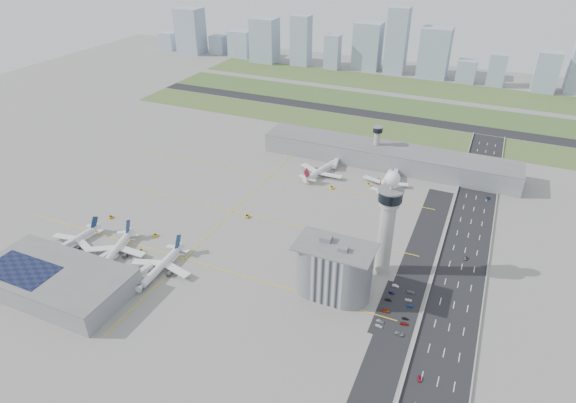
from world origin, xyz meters
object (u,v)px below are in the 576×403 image
at_px(jet_bridge_near_2, 133,280).
at_px(car_lot_8, 405,318).
at_px(car_hw_1, 466,258).
at_px(tug_4, 332,187).
at_px(tug_2, 141,251).
at_px(car_hw_4, 475,164).
at_px(car_lot_0, 379,326).
at_px(car_lot_7, 404,324).
at_px(jet_bridge_far_1, 396,172).
at_px(jet_bridge_near_0, 54,254).
at_px(jet_bridge_near_1, 92,266).
at_px(secondary_tower, 377,141).
at_px(tug_0, 111,217).
at_px(car_lot_11, 411,292).
at_px(airplane_near_b, 114,247).
at_px(tug_1, 155,235).
at_px(car_lot_9, 410,306).
at_px(car_lot_3, 388,300).
at_px(car_lot_1, 380,321).
at_px(car_lot_10, 408,300).
at_px(airplane_near_c, 160,263).
at_px(admin_building, 334,270).
at_px(car_lot_6, 399,334).
at_px(airplane_far_a, 322,167).
at_px(control_tower, 388,219).
at_px(car_lot_2, 385,311).
at_px(car_lot_5, 395,286).
at_px(car_hw_2, 488,198).
at_px(jet_bridge_far_0, 337,161).
at_px(car_hw_0, 420,379).
at_px(airplane_far_b, 386,177).
at_px(tug_5, 368,185).

relative_size(jet_bridge_near_2, car_lot_8, 4.23).
bearing_deg(car_hw_1, tug_4, 160.56).
distance_m(tug_2, car_hw_4, 278.09).
relative_size(car_lot_0, car_lot_7, 0.89).
relative_size(jet_bridge_far_1, car_lot_0, 3.80).
bearing_deg(jet_bridge_near_0, jet_bridge_near_1, -80.00).
distance_m(secondary_tower, car_lot_8, 189.04).
xyz_separation_m(tug_0, car_lot_11, (205.18, 6.11, -0.29)).
height_order(airplane_near_b, tug_1, airplane_near_b).
bearing_deg(car_lot_9, car_lot_3, 79.80).
relative_size(car_lot_1, car_lot_10, 0.98).
bearing_deg(airplane_near_c, tug_1, -140.98).
distance_m(jet_bridge_near_1, tug_2, 29.64).
distance_m(tug_0, car_hw_1, 234.74).
xyz_separation_m(admin_building, car_hw_1, (64.14, 60.60, -14.68)).
bearing_deg(tug_0, admin_building, -172.46).
distance_m(tug_2, car_lot_9, 163.33).
bearing_deg(car_hw_1, car_lot_6, -99.79).
height_order(car_lot_3, car_lot_8, car_lot_8).
bearing_deg(car_lot_9, jet_bridge_near_1, 94.88).
bearing_deg(tug_2, car_lot_7, -99.06).
bearing_deg(airplane_far_a, control_tower, -128.90).
height_order(jet_bridge_near_1, tug_4, jet_bridge_near_1).
bearing_deg(jet_bridge_near_2, jet_bridge_near_1, 100.00).
relative_size(tug_4, car_lot_2, 0.71).
distance_m(car_lot_5, car_hw_2, 131.57).
distance_m(secondary_tower, car_lot_2, 184.36).
relative_size(airplane_near_c, car_hw_1, 11.96).
relative_size(car_lot_6, car_hw_1, 1.21).
relative_size(airplane_near_b, jet_bridge_near_2, 3.22).
bearing_deg(jet_bridge_far_0, car_lot_6, 18.03).
bearing_deg(jet_bridge_far_1, car_hw_4, 119.67).
bearing_deg(car_hw_1, tug_1, -156.55).
height_order(jet_bridge_near_2, car_lot_6, jet_bridge_near_2).
bearing_deg(airplane_near_c, airplane_far_a, 162.15).
bearing_deg(car_lot_10, airplane_near_c, 95.65).
relative_size(airplane_far_a, car_hw_4, 14.34).
xyz_separation_m(car_lot_10, car_hw_0, (15.23, -49.77, 0.07)).
bearing_deg(airplane_far_a, jet_bridge_near_1, 169.58).
xyz_separation_m(airplane_near_b, car_hw_0, (187.45, -18.00, -5.70)).
distance_m(airplane_far_b, jet_bridge_far_1, 18.67).
xyz_separation_m(tug_4, car_lot_3, (69.88, -106.53, -0.42)).
relative_size(jet_bridge_near_1, car_lot_7, 3.38).
bearing_deg(jet_bridge_far_1, airplane_near_b, -46.87).
relative_size(airplane_near_b, car_lot_9, 12.47).
distance_m(car_lot_3, car_lot_5, 12.81).
distance_m(car_lot_5, car_lot_10, 12.51).
bearing_deg(jet_bridge_near_1, airplane_near_c, -58.58).
bearing_deg(tug_0, car_lot_5, -166.59).
relative_size(airplane_far_a, tug_5, 14.61).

